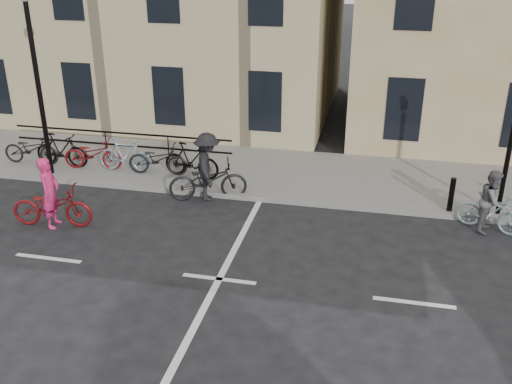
% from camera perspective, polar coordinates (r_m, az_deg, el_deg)
% --- Properties ---
extents(ground, '(120.00, 120.00, 0.00)m').
position_cam_1_polar(ground, '(12.21, -3.71, -8.69)').
color(ground, black).
rests_on(ground, ground).
extents(sidewalk, '(46.00, 4.00, 0.15)m').
position_cam_1_polar(sidewalk, '(18.51, -10.56, 2.86)').
color(sidewalk, slate).
rests_on(sidewalk, ground).
extents(lamp_post, '(0.36, 0.36, 5.28)m').
position_cam_1_polar(lamp_post, '(17.41, -21.26, 12.07)').
color(lamp_post, black).
rests_on(lamp_post, sidewalk).
extents(bollard_east, '(0.14, 0.14, 0.90)m').
position_cam_1_polar(bollard_east, '(15.45, 18.96, -0.23)').
color(bollard_east, black).
rests_on(bollard_east, sidewalk).
extents(parked_bikes, '(7.25, 1.23, 1.05)m').
position_cam_1_polar(parked_bikes, '(17.88, -14.57, 3.69)').
color(parked_bikes, black).
rests_on(parked_bikes, sidewalk).
extents(cyclist_pink, '(2.11, 0.99, 1.81)m').
position_cam_1_polar(cyclist_pink, '(14.97, -19.77, -1.02)').
color(cyclist_pink, maroon).
rests_on(cyclist_pink, ground).
extents(cyclist_grey, '(1.68, 1.04, 1.57)m').
position_cam_1_polar(cyclist_grey, '(14.99, 22.46, -1.38)').
color(cyclist_grey, '#7B96A2').
rests_on(cyclist_grey, ground).
extents(cyclist_dark, '(2.26, 1.41, 1.90)m').
position_cam_1_polar(cyclist_dark, '(15.58, -4.85, 1.82)').
color(cyclist_dark, black).
rests_on(cyclist_dark, ground).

